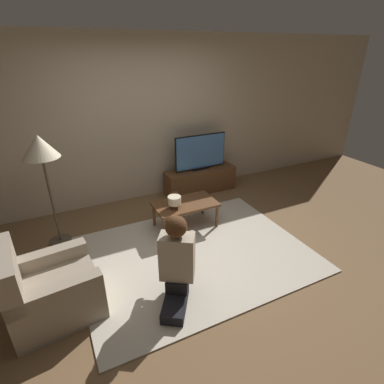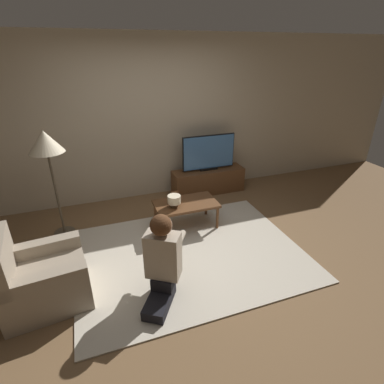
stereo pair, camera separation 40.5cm
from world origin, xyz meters
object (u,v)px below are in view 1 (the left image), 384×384
(coffee_table, at_px, (185,206))
(table_lamp, at_px, (174,201))
(tv, at_px, (200,152))
(armchair, at_px, (50,292))
(person_kneeling, at_px, (177,259))
(floor_lamp, at_px, (41,152))

(coffee_table, distance_m, table_lamp, 0.24)
(tv, bearing_deg, coffee_table, -127.43)
(armchair, height_order, person_kneeling, person_kneeling)
(tv, xyz_separation_m, coffee_table, (-0.75, -0.98, -0.40))
(tv, bearing_deg, table_lamp, -132.05)
(tv, relative_size, person_kneeling, 0.98)
(table_lamp, bearing_deg, floor_lamp, 162.64)
(armchair, relative_size, table_lamp, 4.77)
(coffee_table, bearing_deg, table_lamp, -162.41)
(tv, height_order, table_lamp, tv)
(coffee_table, height_order, floor_lamp, floor_lamp)
(floor_lamp, xyz_separation_m, armchair, (-0.15, -1.27, -0.99))
(coffee_table, bearing_deg, tv, 52.57)
(floor_lamp, xyz_separation_m, table_lamp, (1.48, -0.46, -0.77))
(person_kneeling, bearing_deg, table_lamp, -79.35)
(coffee_table, distance_m, person_kneeling, 1.39)
(floor_lamp, distance_m, person_kneeling, 2.05)
(tv, xyz_separation_m, table_lamp, (-0.94, -1.04, -0.25))
(table_lamp, bearing_deg, armchair, -153.75)
(tv, xyz_separation_m, armchair, (-2.57, -1.85, -0.47))
(person_kneeling, bearing_deg, floor_lamp, -25.16)
(tv, distance_m, person_kneeling, 2.62)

